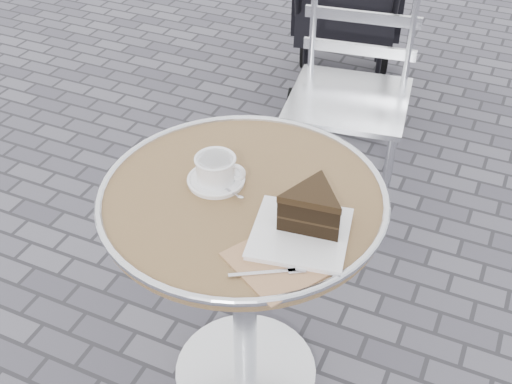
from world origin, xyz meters
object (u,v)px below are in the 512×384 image
at_px(cafe_table, 244,243).
at_px(cake_plate_set, 309,215).
at_px(bistro_chair, 355,64).
at_px(cappuccino_set, 216,172).
at_px(baby_stroller, 348,3).

relative_size(cafe_table, cake_plate_set, 2.05).
xyz_separation_m(cake_plate_set, bistro_chair, (-0.22, 1.09, -0.19)).
bearing_deg(cake_plate_set, cappuccino_set, 152.62).
xyz_separation_m(cappuccino_set, cake_plate_set, (0.27, -0.08, 0.02)).
height_order(cake_plate_set, bistro_chair, bistro_chair).
relative_size(cafe_table, bistro_chair, 0.77).
bearing_deg(cake_plate_set, baby_stroller, 93.85).
height_order(cappuccino_set, bistro_chair, bistro_chair).
height_order(cafe_table, cake_plate_set, cake_plate_set).
height_order(cafe_table, baby_stroller, baby_stroller).
relative_size(cappuccino_set, cake_plate_set, 0.45).
relative_size(cappuccino_set, baby_stroller, 0.14).
xyz_separation_m(cafe_table, baby_stroller, (-0.31, 1.85, -0.08)).
height_order(bistro_chair, baby_stroller, baby_stroller).
relative_size(cappuccino_set, bistro_chair, 0.17).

